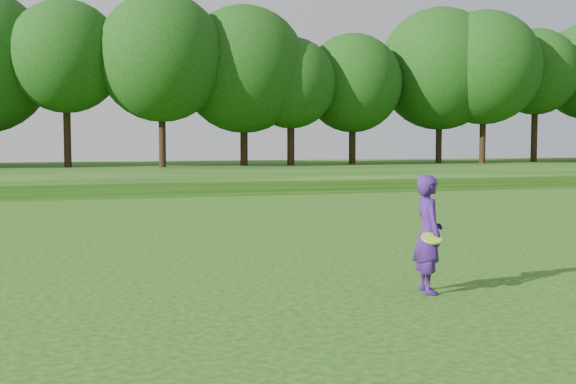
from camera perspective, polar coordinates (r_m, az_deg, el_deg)
name	(u,v)px	position (r m, az deg, el deg)	size (l,w,h in m)	color
ground	(134,305)	(10.60, -12.05, -8.75)	(140.00, 140.00, 0.00)	#11420C
berm	(79,174)	(44.35, -16.18, 1.34)	(130.00, 30.00, 0.60)	#11420C
walking_path	(87,197)	(30.40, -15.59, -0.39)	(130.00, 1.60, 0.04)	gray
treeline	(75,49)	(48.65, -16.47, 10.78)	(104.00, 7.00, 15.00)	#133E0E
woman	(428,234)	(11.26, 11.03, -3.27)	(0.54, 0.80, 1.82)	#3D1971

